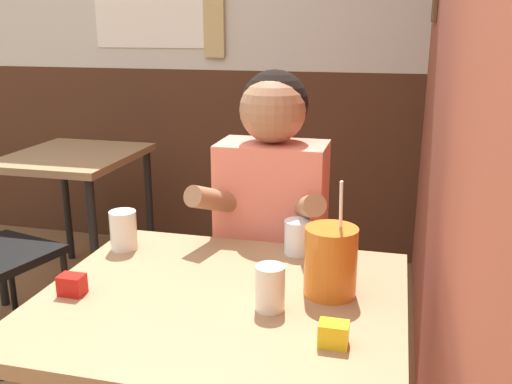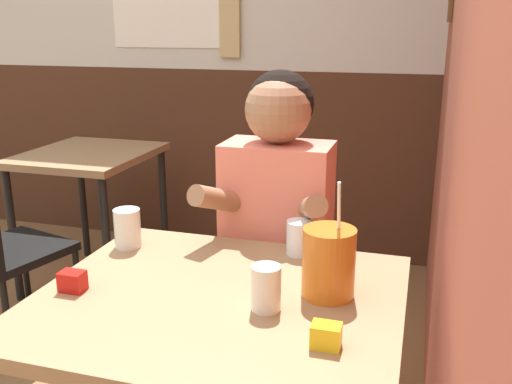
# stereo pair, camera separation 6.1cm
# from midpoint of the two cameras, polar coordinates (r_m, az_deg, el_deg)

# --- Properties ---
(brick_wall_right) EXTENTS (0.08, 4.50, 2.70)m
(brick_wall_right) POSITION_cam_midpoint_polar(r_m,az_deg,el_deg) (1.99, 18.76, 15.48)
(brick_wall_right) COLOR #9E4C38
(brick_wall_right) RESTS_ON ground_plane
(back_wall) EXTENTS (5.62, 0.09, 2.70)m
(back_wall) POSITION_cam_midpoint_polar(r_m,az_deg,el_deg) (3.48, -6.68, 16.30)
(back_wall) COLOR silver
(back_wall) RESTS_ON ground_plane
(main_table) EXTENTS (0.87, 0.75, 0.73)m
(main_table) POSITION_cam_midpoint_polar(r_m,az_deg,el_deg) (1.43, -4.76, -13.06)
(main_table) COLOR #93704C
(main_table) RESTS_ON ground_plane
(background_table) EXTENTS (0.61, 0.69, 0.73)m
(background_table) POSITION_cam_midpoint_polar(r_m,az_deg,el_deg) (3.08, -18.26, 1.87)
(background_table) COLOR #93704C
(background_table) RESTS_ON ground_plane
(person_seated) EXTENTS (0.42, 0.41, 1.22)m
(person_seated) POSITION_cam_midpoint_polar(r_m,az_deg,el_deg) (1.88, 0.64, -5.67)
(person_seated) COLOR #EA7F6B
(person_seated) RESTS_ON ground_plane
(cocktail_pitcher) EXTENTS (0.13, 0.13, 0.29)m
(cocktail_pitcher) POSITION_cam_midpoint_polar(r_m,az_deg,el_deg) (1.37, 6.20, -6.90)
(cocktail_pitcher) COLOR #C6661E
(cocktail_pitcher) RESTS_ON main_table
(glass_near_pitcher) EXTENTS (0.08, 0.08, 0.10)m
(glass_near_pitcher) POSITION_cam_midpoint_polar(r_m,az_deg,el_deg) (1.62, 3.11, -4.52)
(glass_near_pitcher) COLOR silver
(glass_near_pitcher) RESTS_ON main_table
(glass_center) EXTENTS (0.08, 0.08, 0.11)m
(glass_center) POSITION_cam_midpoint_polar(r_m,az_deg,el_deg) (1.70, -14.13, -3.73)
(glass_center) COLOR silver
(glass_center) RESTS_ON main_table
(glass_far_side) EXTENTS (0.07, 0.07, 0.11)m
(glass_far_side) POSITION_cam_midpoint_polar(r_m,az_deg,el_deg) (1.31, 0.06, -9.57)
(glass_far_side) COLOR silver
(glass_far_side) RESTS_ON main_table
(condiment_ketchup) EXTENTS (0.06, 0.04, 0.05)m
(condiment_ketchup) POSITION_cam_midpoint_polar(r_m,az_deg,el_deg) (1.47, -19.08, -8.78)
(condiment_ketchup) COLOR #B7140F
(condiment_ketchup) RESTS_ON main_table
(condiment_mustard) EXTENTS (0.06, 0.04, 0.05)m
(condiment_mustard) POSITION_cam_midpoint_polar(r_m,az_deg,el_deg) (1.19, 6.26, -13.96)
(condiment_mustard) COLOR yellow
(condiment_mustard) RESTS_ON main_table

